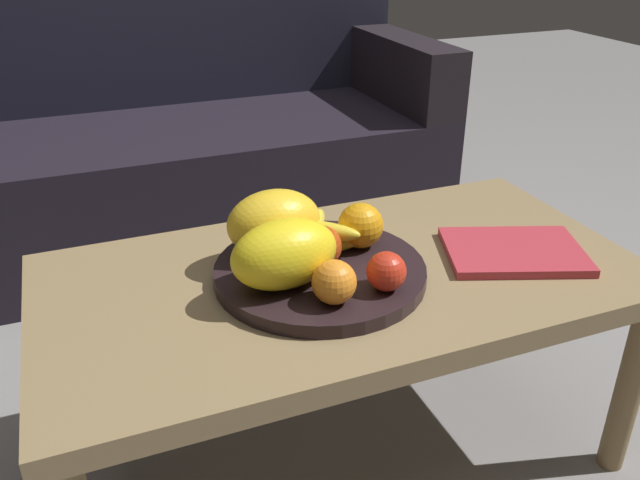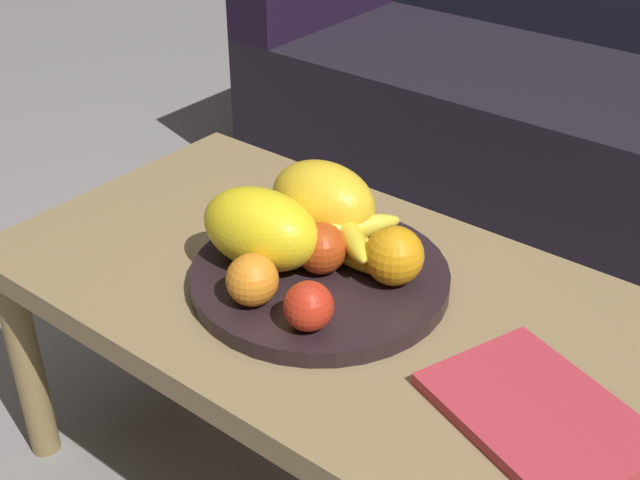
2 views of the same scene
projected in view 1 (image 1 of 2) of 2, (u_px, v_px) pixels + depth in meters
name	position (u px, v px, depth m)	size (l,w,h in m)	color
ground_plane	(340.00, 449.00, 1.36)	(8.00, 8.00, 0.00)	gray
coffee_table	(343.00, 295.00, 1.19)	(1.06, 0.55, 0.42)	olive
couch	(172.00, 147.00, 2.13)	(1.70, 0.70, 0.90)	black
fruit_bowl	(320.00, 272.00, 1.14)	(0.37, 0.37, 0.03)	black
melon_large_front	(274.00, 222.00, 1.15)	(0.17, 0.12, 0.12)	yellow
melon_smaller_beside	(284.00, 254.00, 1.05)	(0.18, 0.11, 0.11)	yellow
orange_front	(361.00, 225.00, 1.18)	(0.08, 0.08, 0.08)	orange
orange_left	(334.00, 282.00, 1.01)	(0.07, 0.07, 0.07)	orange
apple_front	(321.00, 247.00, 1.12)	(0.07, 0.07, 0.07)	#B73E12
apple_left	(386.00, 271.00, 1.05)	(0.07, 0.07, 0.07)	red
banana_bunch	(315.00, 237.00, 1.17)	(0.17, 0.15, 0.06)	gold
magazine	(514.00, 251.00, 1.22)	(0.25, 0.18, 0.02)	#B9323E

